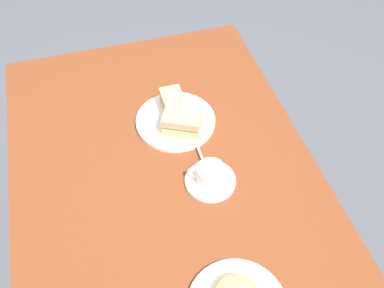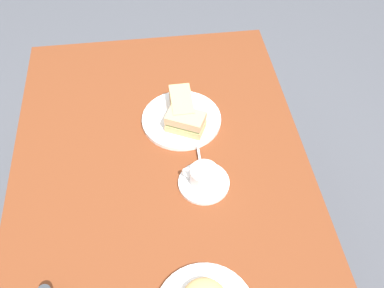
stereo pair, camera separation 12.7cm
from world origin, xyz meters
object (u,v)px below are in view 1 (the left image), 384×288
at_px(spoon, 203,159).
at_px(coffee_saucer, 210,181).
at_px(dining_table, 166,188).
at_px(coffee_cup, 210,174).
at_px(sandwich_back, 182,123).
at_px(sandwich_plate, 176,121).
at_px(sandwich_front, 175,107).

bearing_deg(spoon, coffee_saucer, -179.78).
height_order(dining_table, coffee_cup, coffee_cup).
xyz_separation_m(dining_table, sandwich_back, (0.12, -0.09, 0.14)).
relative_size(dining_table, sandwich_plate, 4.94).
distance_m(sandwich_plate, sandwich_front, 0.04).
bearing_deg(coffee_saucer, sandwich_back, 7.67).
distance_m(dining_table, sandwich_front, 0.25).
distance_m(sandwich_back, coffee_cup, 0.20).
xyz_separation_m(sandwich_plate, spoon, (-0.17, -0.04, 0.01)).
height_order(coffee_saucer, spoon, spoon).
bearing_deg(sandwich_back, coffee_saucer, -172.33).
bearing_deg(dining_table, sandwich_back, -35.20).
height_order(sandwich_plate, spoon, spoon).
bearing_deg(coffee_saucer, sandwich_plate, 8.11).
bearing_deg(sandwich_front, dining_table, 156.71).
relative_size(sandwich_back, coffee_saucer, 0.91).
bearing_deg(sandwich_plate, sandwich_back, -170.02).
relative_size(sandwich_plate, sandwich_back, 1.90).
relative_size(coffee_cup, spoon, 1.01).
xyz_separation_m(sandwich_front, coffee_saucer, (-0.27, -0.03, -0.04)).
relative_size(sandwich_front, sandwich_back, 1.02).
distance_m(sandwich_front, coffee_saucer, 0.28).
distance_m(coffee_saucer, coffee_cup, 0.03).
relative_size(sandwich_plate, sandwich_front, 1.86).
bearing_deg(sandwich_plate, spoon, -168.62).
bearing_deg(sandwich_plate, coffee_cup, -172.22).
bearing_deg(sandwich_back, coffee_cup, -172.74).
height_order(dining_table, sandwich_plate, sandwich_plate).
bearing_deg(coffee_saucer, coffee_cup, 67.49).
bearing_deg(sandwich_plate, sandwich_front, -9.35).
bearing_deg(coffee_saucer, dining_table, 56.18).
xyz_separation_m(dining_table, sandwich_plate, (0.17, -0.08, 0.10)).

